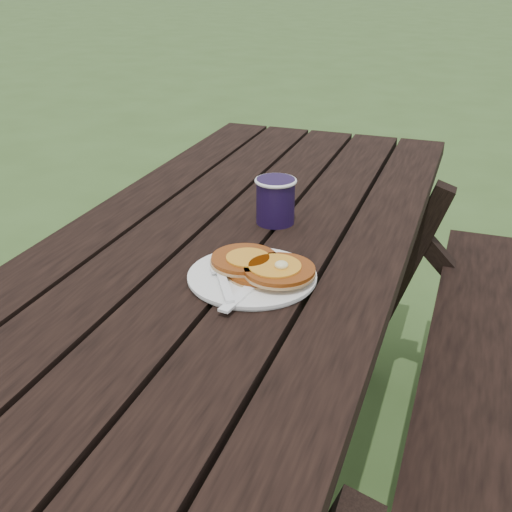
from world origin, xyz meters
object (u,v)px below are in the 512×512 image
(plate, at_px, (252,277))
(coffee_cup, at_px, (276,198))
(picnic_table, at_px, (238,373))
(pancake_stack, at_px, (263,267))

(plate, xyz_separation_m, coffee_cup, (-0.05, 0.28, 0.05))
(picnic_table, bearing_deg, pancake_stack, -55.97)
(picnic_table, distance_m, pancake_stack, 0.47)
(pancake_stack, xyz_separation_m, coffee_cup, (-0.06, 0.27, 0.03))
(plate, bearing_deg, picnic_table, 119.06)
(picnic_table, relative_size, pancake_stack, 8.71)
(pancake_stack, relative_size, coffee_cup, 1.99)
(plate, distance_m, coffee_cup, 0.29)
(plate, relative_size, pancake_stack, 1.15)
(pancake_stack, height_order, coffee_cup, coffee_cup)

